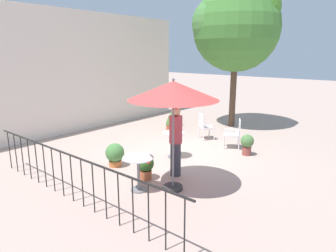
% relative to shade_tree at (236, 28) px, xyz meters
% --- Properties ---
extents(ground_plane, '(60.00, 60.00, 0.00)m').
position_rel_shade_tree_xyz_m(ground_plane, '(-4.45, -0.76, -3.92)').
color(ground_plane, tan).
extents(villa_facade, '(10.56, 0.30, 4.51)m').
position_rel_shade_tree_xyz_m(villa_facade, '(-4.45, 4.24, -1.67)').
color(villa_facade, silver).
rests_on(villa_facade, ground).
extents(terrace_railing, '(0.03, 6.06, 1.01)m').
position_rel_shade_tree_xyz_m(terrace_railing, '(-8.09, -0.76, -3.24)').
color(terrace_railing, black).
rests_on(terrace_railing, ground).
extents(shade_tree, '(3.54, 3.37, 5.59)m').
position_rel_shade_tree_xyz_m(shade_tree, '(0.00, 0.00, 0.00)').
color(shade_tree, brown).
rests_on(shade_tree, ground).
extents(patio_umbrella_0, '(1.92, 1.92, 2.47)m').
position_rel_shade_tree_xyz_m(patio_umbrella_0, '(-6.34, -1.98, -1.73)').
color(patio_umbrella_0, '#2D2D2D').
rests_on(patio_umbrella_0, ground).
extents(cafe_table_0, '(0.63, 0.63, 0.75)m').
position_rel_shade_tree_xyz_m(cafe_table_0, '(-4.66, -0.65, -3.41)').
color(cafe_table_0, white).
rests_on(cafe_table_0, ground).
extents(cafe_table_1, '(0.68, 0.68, 0.77)m').
position_rel_shade_tree_xyz_m(cafe_table_1, '(-6.86, -1.43, -3.39)').
color(cafe_table_1, white).
rests_on(cafe_table_1, ground).
extents(patio_chair_0, '(0.62, 0.63, 0.92)m').
position_rel_shade_tree_xyz_m(patio_chair_0, '(-2.48, -0.28, -3.40)').
color(patio_chair_0, white).
rests_on(patio_chair_0, ground).
extents(patio_chair_1, '(0.64, 0.66, 0.93)m').
position_rel_shade_tree_xyz_m(patio_chair_1, '(-2.74, -1.59, -3.39)').
color(patio_chair_1, silver).
rests_on(patio_chair_1, ground).
extents(potted_plant_0, '(0.40, 0.40, 0.60)m').
position_rel_shade_tree_xyz_m(potted_plant_0, '(-6.31, -1.12, -3.58)').
color(potted_plant_0, '#AB5633').
rests_on(potted_plant_0, ground).
extents(potted_plant_1, '(0.44, 0.44, 0.64)m').
position_rel_shade_tree_xyz_m(potted_plant_1, '(-1.57, 1.77, -3.56)').
color(potted_plant_1, brown).
rests_on(potted_plant_1, ground).
extents(potted_plant_2, '(0.39, 0.39, 0.63)m').
position_rel_shade_tree_xyz_m(potted_plant_2, '(-3.10, -2.19, -3.56)').
color(potted_plant_2, brown).
rests_on(potted_plant_2, ground).
extents(potted_plant_3, '(0.26, 0.26, 0.65)m').
position_rel_shade_tree_xyz_m(potted_plant_3, '(-2.41, 1.40, -3.57)').
color(potted_plant_3, '#B15537').
rests_on(potted_plant_3, ground).
extents(potted_plant_4, '(0.50, 0.50, 0.63)m').
position_rel_shade_tree_xyz_m(potted_plant_4, '(-6.22, 0.11, -3.58)').
color(potted_plant_4, '#C06E39').
rests_on(potted_plant_4, ground).
extents(standing_person, '(0.38, 0.38, 1.74)m').
position_rel_shade_tree_xyz_m(standing_person, '(-5.67, -1.52, -3.02)').
color(standing_person, '#33333D').
rests_on(standing_person, ground).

